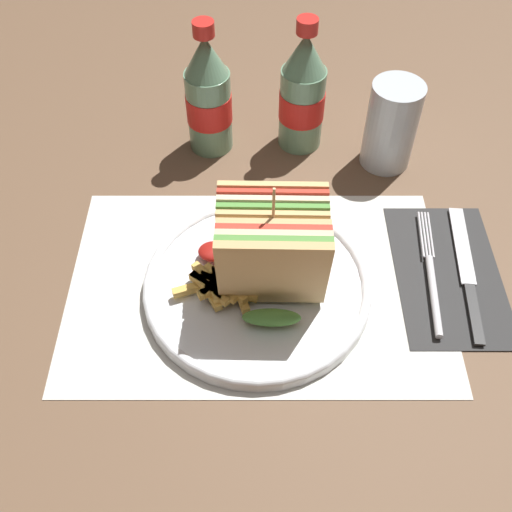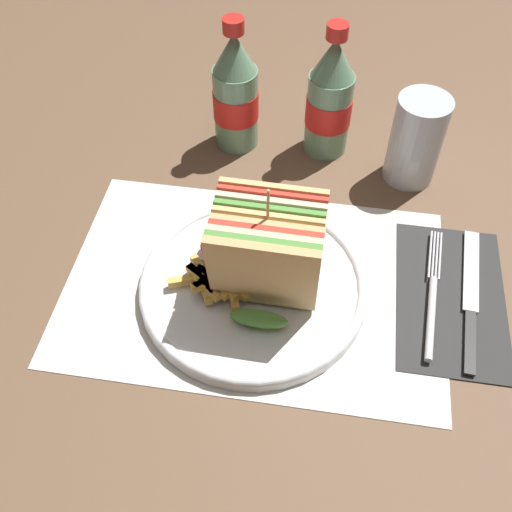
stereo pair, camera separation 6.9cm
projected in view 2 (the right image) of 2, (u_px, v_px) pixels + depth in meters
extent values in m
plane|color=brown|center=(262.00, 278.00, 0.72)|extent=(4.00, 4.00, 0.00)
cube|color=silver|center=(255.00, 284.00, 0.72)|extent=(0.45, 0.30, 0.00)
cylinder|color=white|center=(253.00, 287.00, 0.71)|extent=(0.27, 0.27, 0.01)
torus|color=white|center=(253.00, 283.00, 0.70)|extent=(0.27, 0.27, 0.01)
cube|color=tan|center=(262.00, 275.00, 0.63)|extent=(0.12, 0.03, 0.12)
cube|color=#518E3D|center=(264.00, 269.00, 0.63)|extent=(0.12, 0.03, 0.12)
cube|color=beige|center=(265.00, 264.00, 0.64)|extent=(0.12, 0.03, 0.12)
cube|color=red|center=(266.00, 258.00, 0.65)|extent=(0.12, 0.03, 0.12)
cube|color=tan|center=(268.00, 253.00, 0.65)|extent=(0.12, 0.03, 0.12)
ellipsoid|color=#518E3D|center=(259.00, 319.00, 0.65)|extent=(0.07, 0.02, 0.02)
cube|color=tan|center=(266.00, 257.00, 0.65)|extent=(0.12, 0.03, 0.12)
cube|color=#518E3D|center=(267.00, 250.00, 0.65)|extent=(0.12, 0.03, 0.12)
cube|color=beige|center=(269.00, 243.00, 0.66)|extent=(0.12, 0.03, 0.12)
cube|color=red|center=(270.00, 236.00, 0.66)|extent=(0.12, 0.03, 0.12)
cube|color=tan|center=(271.00, 229.00, 0.67)|extent=(0.12, 0.03, 0.12)
ellipsoid|color=#518E3D|center=(265.00, 283.00, 0.68)|extent=(0.07, 0.02, 0.02)
cylinder|color=tan|center=(267.00, 242.00, 0.63)|extent=(0.00, 0.00, 0.15)
cube|color=gold|center=(203.00, 283.00, 0.69)|extent=(0.03, 0.06, 0.01)
cube|color=gold|center=(232.00, 287.00, 0.69)|extent=(0.03, 0.06, 0.01)
cube|color=gold|center=(239.00, 274.00, 0.70)|extent=(0.05, 0.05, 0.01)
cube|color=gold|center=(196.00, 279.00, 0.69)|extent=(0.06, 0.03, 0.01)
cube|color=gold|center=(218.00, 272.00, 0.69)|extent=(0.05, 0.06, 0.01)
cube|color=gold|center=(208.00, 281.00, 0.68)|extent=(0.06, 0.04, 0.01)
cube|color=gold|center=(211.00, 279.00, 0.68)|extent=(0.01, 0.05, 0.01)
cube|color=gold|center=(203.00, 282.00, 0.68)|extent=(0.05, 0.05, 0.01)
cube|color=gold|center=(220.00, 279.00, 0.68)|extent=(0.05, 0.05, 0.01)
cube|color=gold|center=(204.00, 271.00, 0.69)|extent=(0.04, 0.04, 0.01)
cube|color=gold|center=(213.00, 282.00, 0.68)|extent=(0.05, 0.03, 0.01)
cube|color=gold|center=(222.00, 283.00, 0.68)|extent=(0.07, 0.04, 0.01)
ellipsoid|color=maroon|center=(215.00, 246.00, 0.72)|extent=(0.04, 0.03, 0.01)
cube|color=#2D2D2D|center=(451.00, 297.00, 0.70)|extent=(0.13, 0.22, 0.00)
cylinder|color=silver|center=(431.00, 317.00, 0.68)|extent=(0.02, 0.11, 0.01)
cylinder|color=silver|center=(430.00, 254.00, 0.74)|extent=(0.01, 0.08, 0.00)
cylinder|color=silver|center=(434.00, 254.00, 0.74)|extent=(0.01, 0.08, 0.00)
cylinder|color=silver|center=(437.00, 255.00, 0.74)|extent=(0.01, 0.08, 0.00)
cylinder|color=silver|center=(440.00, 256.00, 0.74)|extent=(0.01, 0.08, 0.00)
cube|color=black|center=(470.00, 342.00, 0.66)|extent=(0.02, 0.08, 0.00)
cube|color=silver|center=(471.00, 270.00, 0.73)|extent=(0.03, 0.13, 0.00)
cylinder|color=slate|center=(236.00, 108.00, 0.84)|extent=(0.06, 0.06, 0.12)
cylinder|color=red|center=(236.00, 104.00, 0.84)|extent=(0.06, 0.06, 0.04)
cone|color=slate|center=(234.00, 52.00, 0.77)|extent=(0.06, 0.06, 0.05)
cylinder|color=red|center=(233.00, 26.00, 0.74)|extent=(0.03, 0.03, 0.02)
cylinder|color=slate|center=(328.00, 114.00, 0.83)|extent=(0.06, 0.06, 0.12)
cylinder|color=red|center=(329.00, 110.00, 0.83)|extent=(0.06, 0.06, 0.04)
cone|color=slate|center=(334.00, 58.00, 0.76)|extent=(0.06, 0.06, 0.05)
cylinder|color=red|center=(337.00, 31.00, 0.74)|extent=(0.03, 0.03, 0.02)
cylinder|color=silver|center=(416.00, 140.00, 0.79)|extent=(0.07, 0.07, 0.13)
cylinder|color=black|center=(412.00, 154.00, 0.81)|extent=(0.06, 0.06, 0.08)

